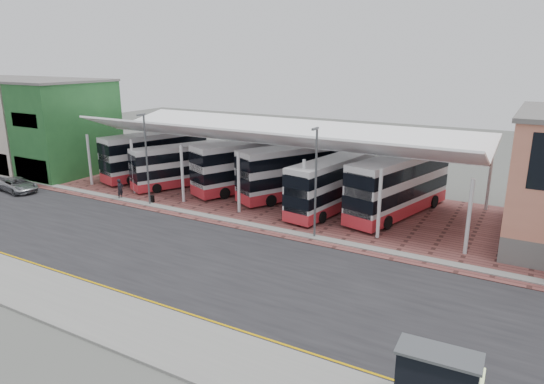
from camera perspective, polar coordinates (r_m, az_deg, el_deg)
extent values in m
plane|color=#4C4F4A|center=(31.30, -3.29, -8.37)|extent=(140.00, 140.00, 0.00)
cube|color=black|center=(30.54, -4.32, -9.01)|extent=(120.00, 14.00, 0.02)
cube|color=brown|center=(41.35, 8.92, -2.38)|extent=(72.00, 16.00, 0.06)
cube|color=slate|center=(25.09, -14.95, -15.30)|extent=(120.00, 4.00, 0.14)
cube|color=slate|center=(36.23, 2.06, -4.78)|extent=(120.00, 0.80, 0.14)
cube|color=#DDA200|center=(26.35, -11.83, -13.59)|extent=(120.00, 0.12, 0.01)
cube|color=#DDA200|center=(26.54, -11.39, -13.33)|extent=(120.00, 0.12, 0.01)
cylinder|color=silver|center=(52.22, -20.68, 3.53)|extent=(0.26, 0.26, 5.20)
cylinder|color=silver|center=(59.71, -12.58, 5.32)|extent=(0.26, 0.26, 4.60)
cylinder|color=silver|center=(47.82, -16.04, 2.88)|extent=(0.26, 0.26, 5.20)
cylinder|color=silver|center=(55.91, -7.98, 4.84)|extent=(0.26, 0.26, 4.60)
cylinder|color=silver|center=(43.80, -10.51, 2.08)|extent=(0.26, 0.26, 5.20)
cylinder|color=silver|center=(52.51, -2.76, 4.27)|extent=(0.26, 0.26, 4.60)
cylinder|color=silver|center=(40.28, -3.95, 1.10)|extent=(0.26, 0.26, 5.20)
cylinder|color=silver|center=(49.61, 3.11, 3.58)|extent=(0.26, 0.26, 4.60)
cylinder|color=silver|center=(37.39, 3.74, -0.06)|extent=(0.26, 0.26, 5.20)
cylinder|color=silver|center=(47.30, 9.62, 2.77)|extent=(0.26, 0.26, 4.60)
cylinder|color=silver|center=(35.30, 12.52, -1.38)|extent=(0.26, 0.26, 5.20)
cylinder|color=silver|center=(45.66, 16.69, 1.84)|extent=(0.26, 0.26, 4.60)
cylinder|color=silver|center=(34.14, 22.15, -2.79)|extent=(0.26, 0.26, 5.20)
cylinder|color=silver|center=(44.78, 24.15, 0.84)|extent=(0.26, 0.26, 4.60)
cube|color=white|center=(41.35, -2.34, 6.48)|extent=(37.00, 4.95, 1.95)
cube|color=white|center=(46.17, 1.37, 7.22)|extent=(37.00, 7.12, 1.43)
cube|color=#27612D|center=(58.00, -22.86, 6.86)|extent=(6.20, 10.00, 10.00)
cube|color=black|center=(55.81, -26.41, 2.36)|extent=(5.20, 0.20, 2.40)
cube|color=black|center=(55.00, -27.06, 7.53)|extent=(4.00, 0.20, 1.40)
cube|color=#615E5C|center=(57.53, -23.41, 11.87)|extent=(6.40, 10.20, 0.25)
cube|color=beige|center=(63.24, -26.51, 7.09)|extent=(6.20, 10.00, 10.00)
cube|color=#615E5C|center=(62.82, -27.09, 11.68)|extent=(6.40, 10.20, 0.25)
cylinder|color=#505458|center=(43.23, -14.51, 3.56)|extent=(0.16, 0.16, 8.00)
cube|color=#505458|center=(42.38, -15.17, 8.77)|extent=(0.15, 0.90, 0.15)
cylinder|color=#505458|center=(34.28, 5.16, 0.86)|extent=(0.16, 0.16, 8.00)
cube|color=#505458|center=(33.20, 5.11, 7.43)|extent=(0.15, 0.90, 0.15)
cube|color=silver|center=(53.65, -13.55, 4.40)|extent=(5.83, 11.84, 4.52)
cube|color=red|center=(54.03, -13.42, 2.49)|extent=(5.89, 11.90, 0.95)
cube|color=black|center=(53.74, -13.52, 3.91)|extent=(5.89, 11.90, 1.00)
cube|color=black|center=(53.43, -13.63, 5.67)|extent=(5.89, 11.90, 1.00)
cube|color=black|center=(51.11, -19.08, 3.29)|extent=(2.30, 0.78, 3.79)
cylinder|color=black|center=(53.52, -17.54, 1.88)|extent=(0.58, 1.09, 1.05)
cylinder|color=black|center=(51.23, -16.22, 1.38)|extent=(0.58, 1.09, 1.05)
cylinder|color=black|center=(57.03, -10.89, 3.17)|extent=(0.58, 1.09, 1.05)
cylinder|color=black|center=(54.89, -9.39, 2.75)|extent=(0.58, 1.09, 1.05)
cube|color=silver|center=(49.41, -10.56, 3.21)|extent=(6.42, 9.98, 3.91)
cube|color=red|center=(49.77, -10.47, 1.42)|extent=(6.47, 10.03, 0.82)
cube|color=black|center=(49.50, -10.54, 2.75)|extent=(6.47, 10.03, 0.86)
cube|color=black|center=(49.20, -10.62, 4.40)|extent=(6.47, 10.03, 0.86)
cube|color=black|center=(47.72, -15.99, 2.30)|extent=(1.88, 0.98, 3.27)
cylinder|color=black|center=(49.70, -14.36, 1.00)|extent=(0.63, 0.93, 0.91)
cylinder|color=black|center=(47.63, -13.41, 0.43)|extent=(0.63, 0.93, 0.91)
cylinder|color=black|center=(52.11, -7.77, 2.04)|extent=(0.63, 0.93, 0.91)
cylinder|color=black|center=(50.15, -6.60, 1.53)|extent=(0.63, 0.93, 0.91)
cube|color=silver|center=(47.14, -2.61, 3.31)|extent=(7.12, 11.73, 4.55)
cube|color=red|center=(47.58, -2.59, 1.13)|extent=(7.17, 11.79, 0.95)
cube|color=black|center=(47.25, -2.61, 2.74)|extent=(7.17, 11.79, 1.01)
cube|color=black|center=(46.89, -2.63, 4.76)|extent=(7.17, 11.79, 1.01)
cube|color=black|center=(44.30, -8.82, 2.17)|extent=(2.22, 1.06, 3.81)
cylinder|color=black|center=(46.83, -7.27, 0.57)|extent=(0.70, 1.09, 1.06)
cylinder|color=black|center=(44.62, -5.60, -0.14)|extent=(0.70, 1.09, 1.06)
cylinder|color=black|center=(50.75, 0.07, 1.90)|extent=(0.70, 1.09, 1.06)
cylinder|color=black|center=(48.72, 1.93, 1.29)|extent=(0.70, 1.09, 1.06)
cube|color=silver|center=(44.73, 2.93, 2.59)|extent=(7.64, 11.49, 4.52)
cube|color=red|center=(45.19, 2.90, 0.32)|extent=(7.69, 11.55, 0.95)
cube|color=black|center=(44.84, 2.92, 2.00)|extent=(7.69, 11.55, 1.00)
cube|color=black|center=(44.47, 2.95, 4.11)|extent=(7.69, 11.55, 1.00)
cube|color=black|center=(41.74, -3.47, 1.47)|extent=(2.15, 1.18, 3.79)
cylinder|color=black|center=(44.32, -1.99, -0.19)|extent=(0.74, 1.07, 1.05)
cylinder|color=black|center=(42.18, -0.14, -1.02)|extent=(0.74, 1.07, 1.05)
cylinder|color=black|center=(48.41, 5.54, 1.13)|extent=(0.74, 1.07, 1.05)
cylinder|color=black|center=(46.46, 7.55, 0.43)|extent=(0.74, 1.07, 1.05)
cube|color=silver|center=(41.11, 7.11, 1.04)|extent=(3.99, 10.97, 4.20)
cube|color=red|center=(41.58, 7.03, -1.24)|extent=(4.03, 11.02, 0.88)
cube|color=black|center=(41.22, 7.09, 0.45)|extent=(4.03, 11.02, 0.93)
cube|color=black|center=(40.84, 7.16, 2.56)|extent=(4.03, 11.02, 0.93)
cube|color=black|center=(36.84, 2.80, -0.77)|extent=(2.19, 0.42, 3.51)
cylinder|color=black|center=(39.50, 2.91, -2.28)|extent=(0.41, 1.01, 0.98)
cylinder|color=black|center=(38.22, 5.90, -2.97)|extent=(0.41, 1.01, 0.98)
cylinder|color=black|center=(45.05, 7.98, -0.12)|extent=(0.41, 1.01, 0.98)
cylinder|color=black|center=(43.93, 10.72, -0.66)|extent=(0.41, 1.01, 0.98)
cube|color=silver|center=(40.96, 14.72, 0.94)|extent=(5.57, 12.19, 4.65)
cube|color=red|center=(41.47, 14.54, -1.59)|extent=(5.62, 12.25, 0.97)
cube|color=black|center=(41.09, 14.68, 0.29)|extent=(5.62, 12.25, 1.03)
cube|color=black|center=(40.67, 14.85, 2.63)|extent=(5.62, 12.25, 1.03)
cube|color=black|center=(36.13, 10.06, -0.93)|extent=(2.38, 0.71, 3.89)
cylinder|color=black|center=(39.09, 10.02, -2.63)|extent=(0.56, 1.12, 1.08)
cylinder|color=black|center=(37.74, 13.41, -3.50)|extent=(0.56, 1.12, 1.08)
cylinder|color=black|center=(45.35, 15.46, -0.38)|extent=(0.56, 1.12, 1.08)
cylinder|color=black|center=(44.19, 18.51, -1.05)|extent=(0.56, 1.12, 1.08)
imported|color=#979A9E|center=(53.02, -27.77, 0.76)|extent=(5.06, 2.81, 1.34)
imported|color=black|center=(46.46, -17.43, 0.34)|extent=(0.47, 0.69, 1.85)
cube|color=black|center=(44.75, -13.94, -0.79)|extent=(0.36, 0.26, 0.62)
cube|color=#505458|center=(19.26, 19.10, -17.52)|extent=(3.04, 1.53, 0.11)
cylinder|color=#505458|center=(20.53, 15.24, -18.94)|extent=(0.10, 0.10, 2.32)
cylinder|color=#505458|center=(20.33, 22.87, -20.10)|extent=(0.10, 0.10, 2.32)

